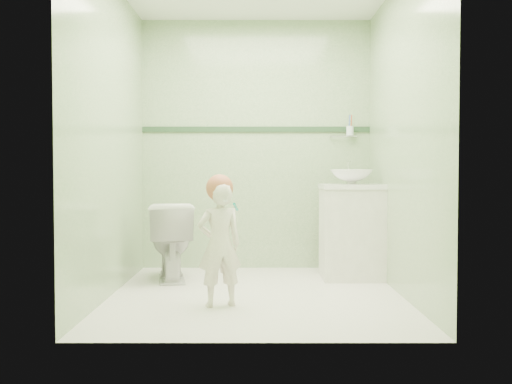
{
  "coord_description": "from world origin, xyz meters",
  "views": [
    {
      "loc": [
        0.0,
        -4.42,
        0.94
      ],
      "look_at": [
        0.0,
        0.15,
        0.78
      ],
      "focal_mm": 40.93,
      "sensor_mm": 36.0,
      "label": 1
    }
  ],
  "objects": [
    {
      "name": "room_shell",
      "position": [
        0.0,
        0.0,
        1.2
      ],
      "size": [
        2.5,
        2.54,
        2.4
      ],
      "color": "#8BB07D",
      "rests_on": "ground"
    },
    {
      "name": "toddler",
      "position": [
        -0.25,
        -0.38,
        0.43
      ],
      "size": [
        0.36,
        0.29,
        0.86
      ],
      "primitive_type": "imported",
      "rotation": [
        0.0,
        0.0,
        3.46
      ],
      "color": "beige",
      "rests_on": "ground"
    },
    {
      "name": "teal_toothbrush",
      "position": [
        -0.15,
        -0.47,
        0.71
      ],
      "size": [
        0.1,
        0.14,
        0.08
      ],
      "color": "#0C9486",
      "rests_on": "toddler"
    },
    {
      "name": "faucet",
      "position": [
        0.84,
        0.89,
        0.97
      ],
      "size": [
        0.03,
        0.13,
        0.18
      ],
      "color": "silver",
      "rests_on": "counter"
    },
    {
      "name": "hair_cap",
      "position": [
        -0.25,
        -0.35,
        0.83
      ],
      "size": [
        0.19,
        0.19,
        0.19
      ],
      "primitive_type": "sphere",
      "color": "#B6613F",
      "rests_on": "toddler"
    },
    {
      "name": "counter",
      "position": [
        0.84,
        0.7,
        0.81
      ],
      "size": [
        0.54,
        0.52,
        0.04
      ],
      "primitive_type": "cube",
      "color": "white",
      "rests_on": "vanity"
    },
    {
      "name": "cup_holder",
      "position": [
        0.89,
        1.18,
        1.33
      ],
      "size": [
        0.26,
        0.07,
        0.21
      ],
      "color": "silver",
      "rests_on": "room_shell"
    },
    {
      "name": "ground",
      "position": [
        0.0,
        0.0,
        0.0
      ],
      "size": [
        2.5,
        2.5,
        0.0
      ],
      "primitive_type": "plane",
      "color": "white",
      "rests_on": "ground"
    },
    {
      "name": "toilet",
      "position": [
        -0.74,
        0.62,
        0.34
      ],
      "size": [
        0.49,
        0.72,
        0.68
      ],
      "primitive_type": "imported",
      "rotation": [
        0.0,
        0.0,
        3.32
      ],
      "color": "white",
      "rests_on": "ground"
    },
    {
      "name": "vanity",
      "position": [
        0.84,
        0.7,
        0.4
      ],
      "size": [
        0.52,
        0.5,
        0.8
      ],
      "primitive_type": "cube",
      "color": "white",
      "rests_on": "ground"
    },
    {
      "name": "trim_stripe",
      "position": [
        0.0,
        1.24,
        1.35
      ],
      "size": [
        2.2,
        0.02,
        0.05
      ],
      "primitive_type": "cube",
      "color": "#27442A",
      "rests_on": "room_shell"
    },
    {
      "name": "basin",
      "position": [
        0.84,
        0.7,
        0.89
      ],
      "size": [
        0.37,
        0.37,
        0.13
      ],
      "primitive_type": "imported",
      "color": "white",
      "rests_on": "counter"
    }
  ]
}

